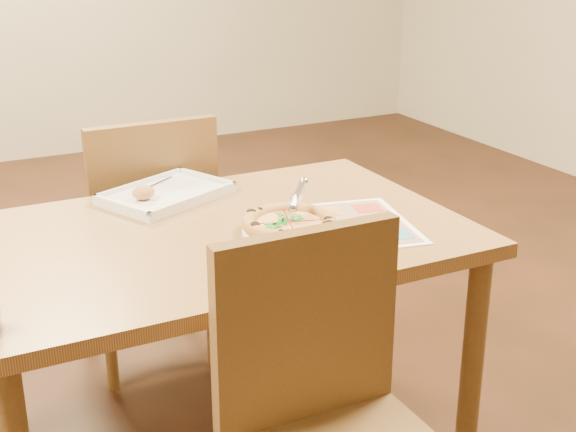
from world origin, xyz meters
name	(u,v)px	position (x,y,z in m)	size (l,w,h in m)	color
dining_table	(216,261)	(0.00, 0.00, 0.63)	(1.30, 0.85, 0.72)	olive
chair_near	(327,396)	(0.00, -0.60, 0.57)	(0.42, 0.42, 0.47)	brown
chair_far	(148,215)	(0.00, 0.60, 0.57)	(0.42, 0.42, 0.47)	brown
plate	(288,232)	(0.16, -0.11, 0.73)	(0.24, 0.24, 0.01)	silver
pizza	(289,223)	(0.17, -0.10, 0.75)	(0.25, 0.25, 0.04)	#BF9141
pizza_cutter	(297,199)	(0.20, -0.07, 0.80)	(0.11, 0.11, 0.08)	silver
appetizer_tray	(165,195)	(-0.03, 0.30, 0.73)	(0.41, 0.36, 0.06)	silver
menu	(360,224)	(0.36, -0.13, 0.72)	(0.26, 0.37, 0.01)	white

